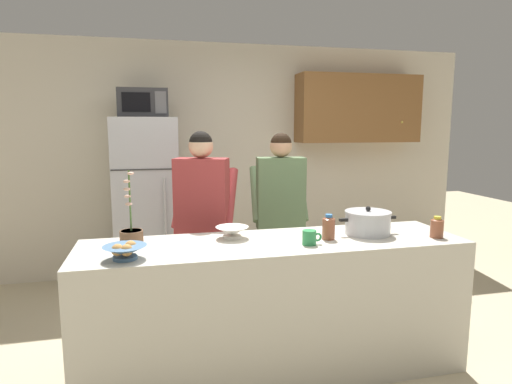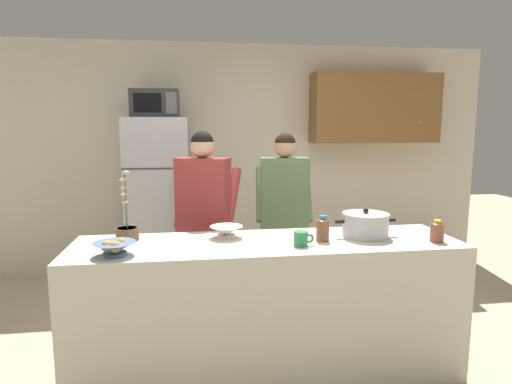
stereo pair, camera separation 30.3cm
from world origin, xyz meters
TOP-DOWN VIEW (x-y plane):
  - ground_plane at (0.00, 0.00)m, footprint 14.00×14.00m
  - back_wall_unit at (0.28, 2.26)m, footprint 6.00×0.48m
  - kitchen_island at (0.00, 0.00)m, footprint 2.56×0.68m
  - refrigerator at (-0.85, 1.85)m, footprint 0.64×0.68m
  - microwave at (-0.85, 1.83)m, footprint 0.48×0.37m
  - person_near_pot at (-0.40, 0.71)m, footprint 0.59×0.54m
  - person_by_sink at (0.30, 0.88)m, footprint 0.53×0.46m
  - cooking_pot at (0.69, 0.03)m, footprint 0.43×0.32m
  - coffee_mug at (0.19, -0.14)m, footprint 0.13×0.09m
  - bread_bowl at (-0.95, -0.19)m, footprint 0.25×0.25m
  - empty_bowl at (-0.26, 0.14)m, footprint 0.23×0.23m
  - bottle_near_edge at (0.37, -0.04)m, footprint 0.09×0.09m
  - bottle_mid_counter at (1.11, -0.16)m, footprint 0.09×0.09m
  - potted_orchid at (-0.93, 0.16)m, footprint 0.15×0.15m

SIDE VIEW (x-z plane):
  - ground_plane at x=0.00m, z-range 0.00..0.00m
  - kitchen_island at x=0.00m, z-range 0.00..0.92m
  - refrigerator at x=-0.85m, z-range 0.00..1.77m
  - empty_bowl at x=-0.26m, z-range 0.93..1.01m
  - coffee_mug at x=0.19m, z-range 0.92..1.02m
  - bread_bowl at x=-0.95m, z-range 0.92..1.02m
  - potted_orchid at x=-0.93m, z-range 0.75..1.23m
  - bottle_mid_counter at x=1.11m, z-range 0.92..1.07m
  - cooking_pot at x=0.69m, z-range 0.90..1.10m
  - bottle_near_edge at x=0.37m, z-range 0.92..1.09m
  - person_by_sink at x=0.30m, z-range 0.20..1.82m
  - person_near_pot at x=-0.40m, z-range 0.20..1.84m
  - back_wall_unit at x=0.28m, z-range 0.10..2.70m
  - microwave at x=-0.85m, z-range 1.77..2.05m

